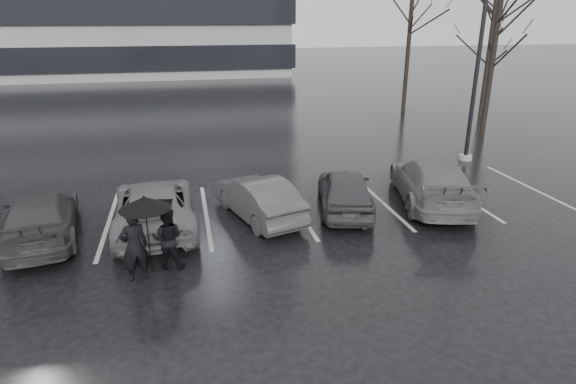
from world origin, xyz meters
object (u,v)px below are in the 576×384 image
Objects in this scene: pedestrian_right at (168,238)px; tree_ne at (489,56)px; tree_east at (494,52)px; car_west_c at (40,217)px; car_west_a at (258,197)px; car_east at (432,181)px; tree_north at (409,40)px; lamp_post at (480,50)px; car_west_b at (154,206)px; pedestrian_left at (134,246)px; car_main at (345,190)px.

pedestrian_right is 23.09m from tree_ne.
pedestrian_right is at bearing -145.32° from tree_east.
tree_ne reaches higher than pedestrian_right.
car_west_c is at bearing -149.89° from tree_ne.
car_west_a is 5.58m from car_east.
tree_north reaches higher than car_east.
car_east is at bearing -132.76° from lamp_post.
pedestrian_right is at bearing 32.38° from car_east.
car_west_c is at bearing -156.13° from tree_east.
tree_north reaches higher than car_west_c.
car_west_c is 4.06m from pedestrian_right.
car_west_b is 3.10× the size of pedestrian_right.
car_west_a is 2.52× the size of pedestrian_right.
car_west_c is 3.80m from pedestrian_left.
car_main is 8.55m from car_west_c.
car_main is at bearing -148.30° from lamp_post.
lamp_post reaches higher than car_west_b.
car_main reaches higher than car_west_a.
car_main is 5.81m from pedestrian_right.
pedestrian_left reaches higher than car_east.
car_west_b is at bearing 173.47° from car_west_c.
lamp_post reaches higher than car_main.
pedestrian_left is at bearing -150.65° from lamp_post.
car_west_b reaches higher than car_west_c.
car_east is at bearing 163.10° from car_west_a.
tree_north is at bearing -147.96° from pedestrian_left.
car_east reaches higher than car_west_b.
pedestrian_right is at bearing -129.05° from tree_north.
car_east is at bearing -112.20° from tree_north.
pedestrian_left is 0.20× the size of tree_north.
car_west_b is 0.48× the size of lamp_post.
car_east is 15.60m from tree_ne.
car_west_b is 8.52m from car_east.
car_main is 0.77× the size of car_east.
car_main is 0.48× the size of tree_east.
car_west_c is 0.45× the size of lamp_post.
tree_north is (6.11, 14.97, 3.53)m from car_east.
car_west_c is 11.45m from car_east.
tree_north is (-3.50, 3.00, 0.75)m from tree_ne.
pedestrian_right reaches higher than car_main.
car_west_b is 21.31m from tree_north.
pedestrian_left reaches higher than car_west_b.
car_west_c is at bearing -139.09° from tree_north.
car_east is (2.90, 0.03, 0.06)m from car_main.
car_west_c reaches higher than car_west_a.
lamp_post is (12.32, 4.21, 3.75)m from car_west_b.
tree_ne is 4.67m from tree_north.
car_main is at bearing -120.99° from tree_north.
tree_east is 4.74m from tree_ne.
lamp_post is at bearing -173.34° from car_west_c.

